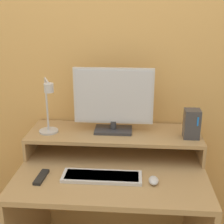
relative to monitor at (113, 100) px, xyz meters
name	(u,v)px	position (x,y,z in m)	size (l,w,h in m)	color
wall_back	(117,67)	(0.01, 0.20, 0.17)	(6.00, 0.05, 2.50)	#E5AD60
desk	(112,201)	(0.01, -0.21, -0.57)	(1.07, 0.74, 0.74)	tan
monitor_shelf	(114,135)	(0.01, -0.01, -0.23)	(1.07, 0.35, 0.14)	tan
monitor	(113,100)	(0.00, 0.00, 0.00)	(0.48, 0.14, 0.40)	#38383D
desk_lamp	(48,110)	(-0.38, -0.09, -0.04)	(0.14, 0.21, 0.35)	silver
router_dock	(192,124)	(0.47, -0.06, -0.12)	(0.09, 0.09, 0.18)	#3D3D42
keyboard	(102,176)	(-0.04, -0.33, -0.33)	(0.43, 0.14, 0.02)	silver
mouse	(154,180)	(0.24, -0.36, -0.33)	(0.05, 0.08, 0.03)	silver
remote_control	(41,177)	(-0.37, -0.36, -0.34)	(0.05, 0.15, 0.02)	black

